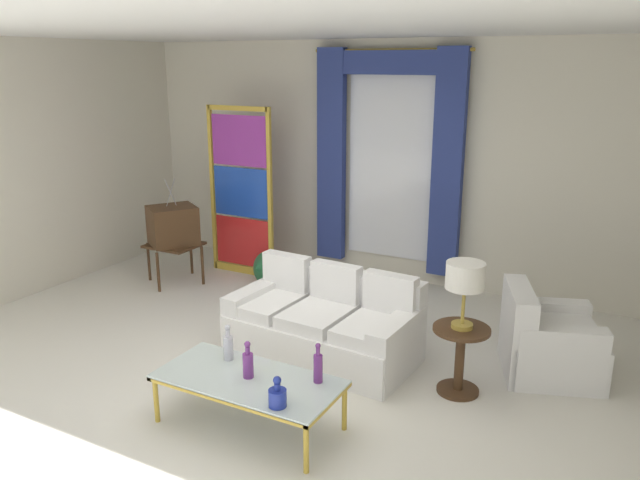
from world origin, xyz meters
TOP-DOWN VIEW (x-y plane):
  - ground_plane at (0.00, 0.00)m, footprint 16.00×16.00m
  - wall_rear at (0.00, 3.06)m, footprint 8.00×0.12m
  - wall_left at (-3.66, 0.60)m, footprint 0.12×7.00m
  - ceiling_slab at (0.00, 0.80)m, footprint 8.00×7.60m
  - curtained_window at (-0.04, 2.89)m, footprint 2.00×0.17m
  - couch_white_long at (0.29, 0.65)m, footprint 1.81×1.03m
  - coffee_table at (0.35, -0.75)m, footprint 1.42×0.68m
  - bottle_blue_decanter at (0.35, -0.74)m, footprint 0.08×0.08m
  - bottle_crystal_tall at (0.76, -0.99)m, footprint 0.13×0.13m
  - bottle_amber_squat at (0.04, -0.57)m, footprint 0.08×0.08m
  - bottle_ruby_flask at (0.85, -0.56)m, footprint 0.07×0.07m
  - vintage_tv at (-2.35, 1.53)m, footprint 0.75×0.77m
  - armchair_white at (2.21, 1.22)m, footprint 1.04×1.03m
  - stained_glass_divider at (-1.80, 2.24)m, footprint 0.95×0.05m
  - peacock_figurine at (-1.28, 1.93)m, footprint 0.44×0.60m
  - round_side_table at (1.63, 0.52)m, footprint 0.48×0.48m
  - table_lamp_brass at (1.63, 0.52)m, footprint 0.32×0.32m

SIDE VIEW (x-z plane):
  - ground_plane at x=0.00m, z-range 0.00..0.00m
  - peacock_figurine at x=-1.28m, z-range -0.03..0.47m
  - armchair_white at x=2.21m, z-range -0.11..0.69m
  - couch_white_long at x=0.29m, z-range -0.13..0.73m
  - round_side_table at x=1.63m, z-range 0.06..0.65m
  - coffee_table at x=0.35m, z-range 0.17..0.58m
  - bottle_crystal_tall at x=0.76m, z-range 0.37..0.60m
  - bottle_blue_decanter at x=0.35m, z-range 0.38..0.68m
  - bottle_amber_squat at x=0.04m, z-range 0.38..0.68m
  - bottle_ruby_flask at x=0.85m, z-range 0.38..0.70m
  - vintage_tv at x=-2.35m, z-range 0.06..1.40m
  - table_lamp_brass at x=1.63m, z-range 0.74..1.31m
  - stained_glass_divider at x=-1.80m, z-range -0.04..2.16m
  - wall_rear at x=0.00m, z-range 0.00..3.00m
  - wall_left at x=-3.66m, z-range 0.00..3.00m
  - curtained_window at x=-0.04m, z-range 0.39..3.09m
  - ceiling_slab at x=0.00m, z-range 3.00..3.04m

